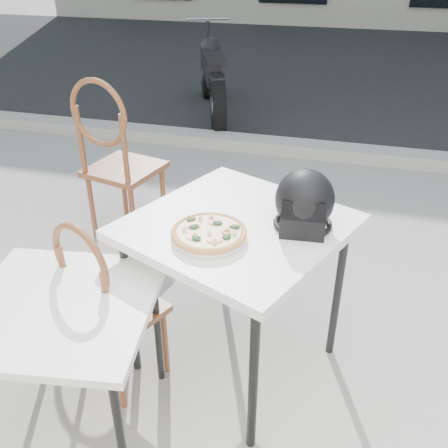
% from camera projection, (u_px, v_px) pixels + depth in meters
% --- Properties ---
extents(ground, '(80.00, 80.00, 0.00)m').
position_uv_depth(ground, '(308.00, 395.00, 2.36)').
color(ground, gray).
rests_on(ground, ground).
extents(street_asphalt, '(30.00, 8.00, 0.00)m').
position_uv_depth(street_asphalt, '(358.00, 67.00, 8.21)').
color(street_asphalt, black).
rests_on(street_asphalt, ground).
extents(curb, '(30.00, 0.25, 0.12)m').
position_uv_depth(curb, '(345.00, 153.00, 4.84)').
color(curb, gray).
rests_on(curb, ground).
extents(cafe_table_main, '(1.12, 1.12, 0.81)m').
position_uv_depth(cafe_table_main, '(237.00, 237.00, 2.20)').
color(cafe_table_main, white).
rests_on(cafe_table_main, ground).
extents(plate, '(0.40, 0.40, 0.02)m').
position_uv_depth(plate, '(209.00, 237.00, 2.04)').
color(plate, white).
rests_on(plate, cafe_table_main).
extents(pizza, '(0.33, 0.33, 0.04)m').
position_uv_depth(pizza, '(209.00, 232.00, 2.03)').
color(pizza, '#E09652').
rests_on(pizza, plate).
extents(helmet, '(0.27, 0.28, 0.26)m').
position_uv_depth(helmet, '(304.00, 203.00, 2.07)').
color(helmet, black).
rests_on(helmet, cafe_table_main).
extents(cafe_chair_main, '(0.47, 0.47, 0.93)m').
position_uv_depth(cafe_chair_main, '(104.00, 298.00, 2.18)').
color(cafe_chair_main, brown).
rests_on(cafe_chair_main, ground).
extents(cafe_table_side, '(0.80, 0.80, 0.67)m').
position_uv_depth(cafe_table_side, '(61.00, 316.00, 1.93)').
color(cafe_table_side, white).
rests_on(cafe_table_side, ground).
extents(cafe_chair_side, '(0.53, 0.53, 1.16)m').
position_uv_depth(cafe_chair_side, '(115.00, 153.00, 3.28)').
color(cafe_chair_side, brown).
rests_on(cafe_chair_side, ground).
extents(motorcycle, '(0.88, 1.97, 1.03)m').
position_uv_depth(motorcycle, '(212.00, 76.00, 5.86)').
color(motorcycle, black).
rests_on(motorcycle, street_asphalt).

